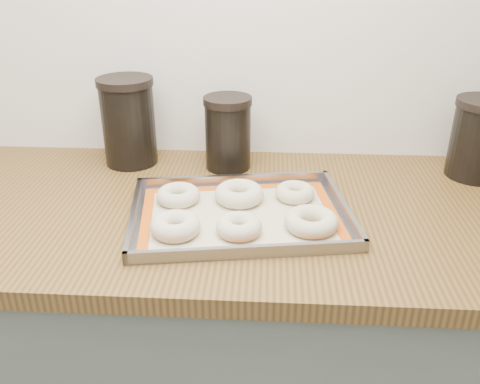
# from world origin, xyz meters

# --- Properties ---
(cabinet) EXTENTS (3.00, 0.65, 0.86)m
(cabinet) POSITION_xyz_m (0.00, 1.68, 0.43)
(cabinet) COLOR #5A6357
(cabinet) RESTS_ON floor
(countertop) EXTENTS (3.06, 0.68, 0.04)m
(countertop) POSITION_xyz_m (0.00, 1.68, 0.88)
(countertop) COLOR brown
(countertop) RESTS_ON cabinet
(baking_tray) EXTENTS (0.51, 0.40, 0.03)m
(baking_tray) POSITION_xyz_m (-0.16, 1.62, 0.91)
(baking_tray) COLOR gray
(baking_tray) RESTS_ON countertop
(baking_mat) EXTENTS (0.46, 0.35, 0.00)m
(baking_mat) POSITION_xyz_m (-0.16, 1.62, 0.90)
(baking_mat) COLOR #C6B793
(baking_mat) RESTS_ON baking_tray
(bagel_front_left) EXTENTS (0.13, 0.13, 0.04)m
(bagel_front_left) POSITION_xyz_m (-0.29, 1.53, 0.92)
(bagel_front_left) COLOR beige
(bagel_front_left) RESTS_ON baking_mat
(bagel_front_mid) EXTENTS (0.11, 0.11, 0.03)m
(bagel_front_mid) POSITION_xyz_m (-0.16, 1.54, 0.92)
(bagel_front_mid) COLOR beige
(bagel_front_mid) RESTS_ON baking_mat
(bagel_front_right) EXTENTS (0.12, 0.12, 0.04)m
(bagel_front_right) POSITION_xyz_m (-0.01, 1.57, 0.92)
(bagel_front_right) COLOR beige
(bagel_front_right) RESTS_ON baking_mat
(bagel_back_left) EXTENTS (0.13, 0.13, 0.03)m
(bagel_back_left) POSITION_xyz_m (-0.30, 1.67, 0.92)
(bagel_back_left) COLOR beige
(bagel_back_left) RESTS_ON baking_mat
(bagel_back_mid) EXTENTS (0.15, 0.15, 0.04)m
(bagel_back_mid) POSITION_xyz_m (-0.17, 1.69, 0.92)
(bagel_back_mid) COLOR beige
(bagel_back_mid) RESTS_ON baking_mat
(bagel_back_right) EXTENTS (0.11, 0.11, 0.03)m
(bagel_back_right) POSITION_xyz_m (-0.04, 1.71, 0.92)
(bagel_back_right) COLOR beige
(bagel_back_right) RESTS_ON baking_mat
(canister_left) EXTENTS (0.14, 0.14, 0.23)m
(canister_left) POSITION_xyz_m (-0.47, 1.91, 1.01)
(canister_left) COLOR black
(canister_left) RESTS_ON countertop
(canister_mid) EXTENTS (0.12, 0.12, 0.19)m
(canister_mid) POSITION_xyz_m (-0.21, 1.89, 0.99)
(canister_mid) COLOR black
(canister_mid) RESTS_ON countertop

